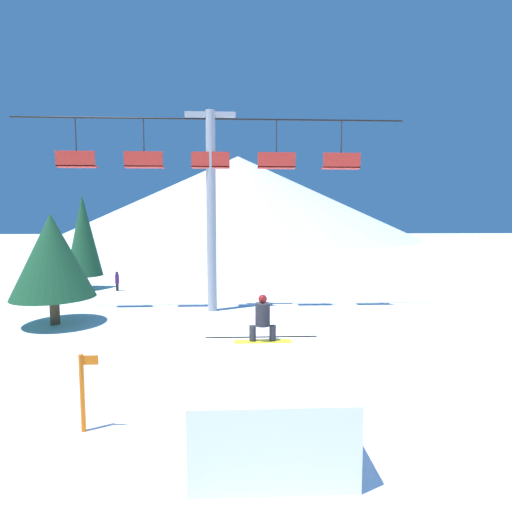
{
  "coord_description": "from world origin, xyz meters",
  "views": [
    {
      "loc": [
        -0.04,
        -9.0,
        4.54
      ],
      "look_at": [
        0.55,
        4.0,
        3.31
      ],
      "focal_mm": 28.0,
      "sensor_mm": 36.0,
      "label": 1
    }
  ],
  "objects_px": {
    "trail_marker": "(83,391)",
    "distant_skier": "(117,280)",
    "snowboarder": "(263,319)",
    "pine_tree_near": "(52,256)",
    "snow_ramp": "(267,399)"
  },
  "relations": [
    {
      "from": "snowboarder",
      "to": "distant_skier",
      "type": "xyz_separation_m",
      "value": [
        -8.19,
        15.56,
        -1.42
      ]
    },
    {
      "from": "pine_tree_near",
      "to": "snowboarder",
      "type": "bearing_deg",
      "value": -42.02
    },
    {
      "from": "snow_ramp",
      "to": "snowboarder",
      "type": "xyz_separation_m",
      "value": [
        0.01,
        1.5,
        1.33
      ]
    },
    {
      "from": "snow_ramp",
      "to": "snowboarder",
      "type": "height_order",
      "value": "snowboarder"
    },
    {
      "from": "snowboarder",
      "to": "trail_marker",
      "type": "xyz_separation_m",
      "value": [
        -3.9,
        -1.24,
        -1.18
      ]
    },
    {
      "from": "distant_skier",
      "to": "pine_tree_near",
      "type": "bearing_deg",
      "value": -92.03
    },
    {
      "from": "snowboarder",
      "to": "distant_skier",
      "type": "distance_m",
      "value": 17.64
    },
    {
      "from": "snowboarder",
      "to": "pine_tree_near",
      "type": "bearing_deg",
      "value": 137.98
    },
    {
      "from": "trail_marker",
      "to": "distant_skier",
      "type": "distance_m",
      "value": 17.35
    },
    {
      "from": "trail_marker",
      "to": "distant_skier",
      "type": "bearing_deg",
      "value": 104.33
    },
    {
      "from": "snow_ramp",
      "to": "snowboarder",
      "type": "distance_m",
      "value": 2.01
    },
    {
      "from": "snow_ramp",
      "to": "pine_tree_near",
      "type": "bearing_deg",
      "value": 132.81
    },
    {
      "from": "trail_marker",
      "to": "distant_skier",
      "type": "height_order",
      "value": "trail_marker"
    },
    {
      "from": "pine_tree_near",
      "to": "trail_marker",
      "type": "xyz_separation_m",
      "value": [
        4.58,
        -8.88,
        -2.05
      ]
    },
    {
      "from": "snowboarder",
      "to": "trail_marker",
      "type": "bearing_deg",
      "value": -162.28
    }
  ]
}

